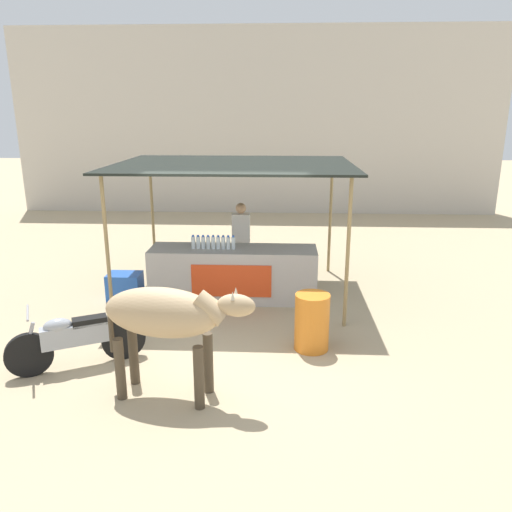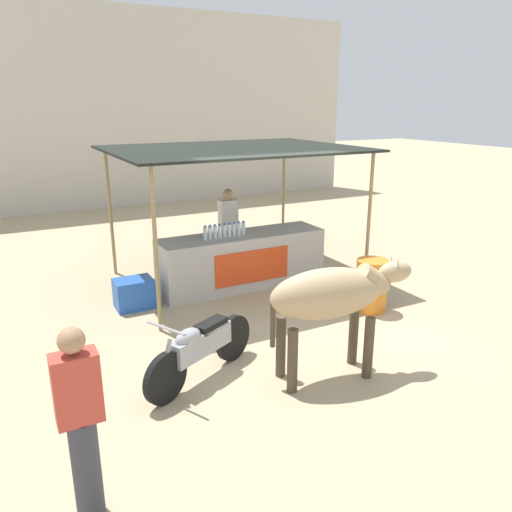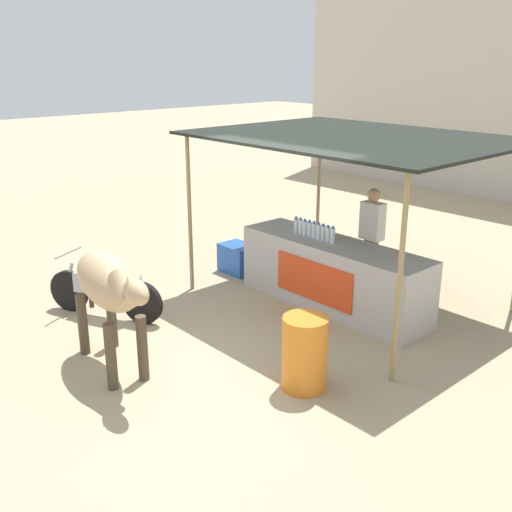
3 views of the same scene
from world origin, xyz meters
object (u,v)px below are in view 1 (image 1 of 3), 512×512
object	(u,v)px
water_barrel	(312,322)
stall_counter	(233,274)
motorcycle_parked	(75,338)
cooler_box	(125,286)
vendor_behind_counter	(241,244)
cow	(167,317)

from	to	relation	value
water_barrel	stall_counter	bearing A→B (deg)	123.80
water_barrel	motorcycle_parked	bearing A→B (deg)	-167.48
cooler_box	motorcycle_parked	bearing A→B (deg)	-87.08
stall_counter	motorcycle_parked	distance (m)	3.26
stall_counter	water_barrel	xyz separation A→B (m)	(1.31, -1.96, -0.06)
vendor_behind_counter	cow	bearing A→B (deg)	-97.65
vendor_behind_counter	motorcycle_parked	world-z (taller)	vendor_behind_counter
stall_counter	vendor_behind_counter	distance (m)	0.84
motorcycle_parked	stall_counter	bearing A→B (deg)	55.06
cooler_box	motorcycle_parked	distance (m)	2.58
stall_counter	water_barrel	size ratio (longest dim) A/B	3.58
vendor_behind_counter	motorcycle_parked	bearing A→B (deg)	-119.67
vendor_behind_counter	cow	distance (m)	4.09
water_barrel	vendor_behind_counter	bearing A→B (deg)	114.36
vendor_behind_counter	water_barrel	world-z (taller)	vendor_behind_counter
cow	vendor_behind_counter	bearing A→B (deg)	82.35
cooler_box	cow	size ratio (longest dim) A/B	0.32
stall_counter	cooler_box	size ratio (longest dim) A/B	5.00
stall_counter	cooler_box	bearing A→B (deg)	-177.21
stall_counter	water_barrel	distance (m)	2.36
stall_counter	cooler_box	world-z (taller)	stall_counter
water_barrel	cow	world-z (taller)	cow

